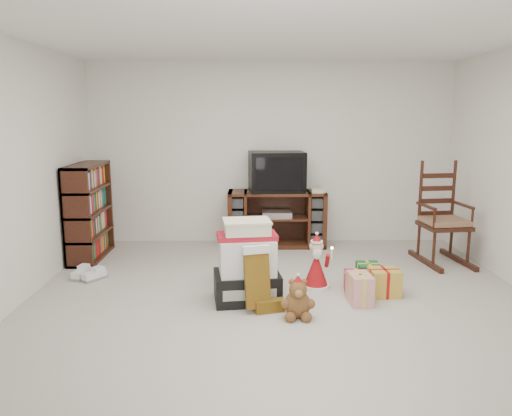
{
  "coord_description": "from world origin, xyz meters",
  "views": [
    {
      "loc": [
        -0.3,
        -4.46,
        1.81
      ],
      "look_at": [
        -0.23,
        0.6,
        0.84
      ],
      "focal_mm": 35.0,
      "sensor_mm": 36.0,
      "label": 1
    }
  ],
  "objects": [
    {
      "name": "red_suitcase",
      "position": [
        -0.29,
        0.59,
        0.23
      ],
      "size": [
        0.37,
        0.23,
        0.53
      ],
      "rotation": [
        0.0,
        0.0,
        0.14
      ],
      "color": "maroon",
      "rests_on": "floor"
    },
    {
      "name": "bookshelf",
      "position": [
        -2.31,
        1.68,
        0.57
      ],
      "size": [
        0.32,
        0.97,
        1.19
      ],
      "color": "#3E1D10",
      "rests_on": "floor"
    },
    {
      "name": "room",
      "position": [
        0.0,
        0.0,
        1.25
      ],
      "size": [
        5.01,
        5.01,
        2.51
      ],
      "color": "#B4AEA5",
      "rests_on": "ground"
    },
    {
      "name": "stocking",
      "position": [
        -0.23,
        -0.11,
        0.32
      ],
      "size": [
        0.32,
        0.2,
        0.63
      ],
      "primitive_type": null,
      "rotation": [
        0.0,
        0.0,
        0.27
      ],
      "color": "#0D7618",
      "rests_on": "floor"
    },
    {
      "name": "sneaker_pair",
      "position": [
        -2.09,
        0.84,
        0.05
      ],
      "size": [
        0.39,
        0.29,
        0.1
      ],
      "rotation": [
        0.0,
        0.0,
        -0.39
      ],
      "color": "white",
      "rests_on": "floor"
    },
    {
      "name": "tv_stand",
      "position": [
        0.07,
        2.23,
        0.38
      ],
      "size": [
        1.33,
        0.48,
        0.76
      ],
      "rotation": [
        0.0,
        0.0,
        -0.01
      ],
      "color": "#482114",
      "rests_on": "floor"
    },
    {
      "name": "santa_figurine",
      "position": [
        0.39,
        0.52,
        0.23
      ],
      "size": [
        0.29,
        0.27,
        0.59
      ],
      "color": "#A11115",
      "rests_on": "floor"
    },
    {
      "name": "teddy_bear",
      "position": [
        0.13,
        -0.24,
        0.16
      ],
      "size": [
        0.24,
        0.21,
        0.36
      ],
      "color": "brown",
      "rests_on": "floor"
    },
    {
      "name": "gift_pile",
      "position": [
        -0.33,
        0.17,
        0.35
      ],
      "size": [
        0.68,
        0.53,
        0.79
      ],
      "rotation": [
        0.0,
        0.0,
        0.12
      ],
      "color": "black",
      "rests_on": "floor"
    },
    {
      "name": "mrs_claus_figurine",
      "position": [
        -0.54,
        0.73,
        0.23
      ],
      "size": [
        0.29,
        0.27,
        0.59
      ],
      "color": "#A11115",
      "rests_on": "floor"
    },
    {
      "name": "rocking_chair",
      "position": [
        2.06,
        1.46,
        0.44
      ],
      "size": [
        0.61,
        0.9,
        1.28
      ],
      "rotation": [
        0.0,
        0.0,
        0.12
      ],
      "color": "#3E1D10",
      "rests_on": "floor"
    },
    {
      "name": "crt_television",
      "position": [
        0.07,
        2.26,
        1.03
      ],
      "size": [
        0.77,
        0.59,
        0.54
      ],
      "rotation": [
        0.0,
        0.0,
        0.09
      ],
      "color": "black",
      "rests_on": "tv_stand"
    },
    {
      "name": "gift_cluster",
      "position": [
        0.89,
        0.39,
        0.13
      ],
      "size": [
        0.56,
        0.86,
        0.26
      ],
      "color": "#AA1322",
      "rests_on": "floor"
    }
  ]
}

